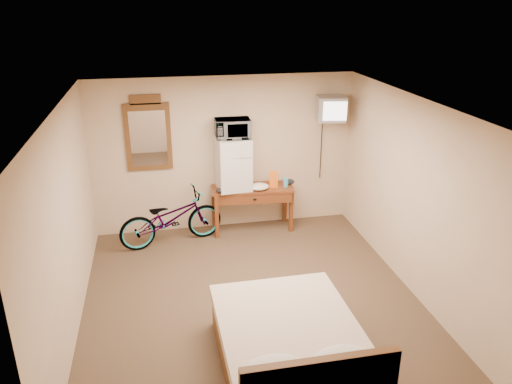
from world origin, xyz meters
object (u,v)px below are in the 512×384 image
crt_television (331,109)px  bed (291,349)px  microwave (233,129)px  desk (252,195)px  mini_fridge (233,164)px  blue_cup (286,182)px  wall_mirror (148,134)px  bicycle (171,218)px

crt_television → bed: crt_television is taller
microwave → bed: (0.03, -3.43, -1.43)m
desk → microwave: (-0.30, 0.04, 1.10)m
mini_fridge → microwave: bearing=56.3°
desk → bed: bed is taller
mini_fridge → blue_cup: mini_fridge is taller
microwave → blue_cup: size_ratio=3.81×
crt_television → bed: size_ratio=0.31×
desk → wall_mirror: wall_mirror is taller
mini_fridge → blue_cup: (0.84, -0.09, -0.35)m
blue_cup → crt_television: size_ratio=0.24×
microwave → mini_fridge: bearing=-121.8°
desk → bicycle: (-1.32, -0.20, -0.20)m
desk → bicycle: size_ratio=0.84×
desk → wall_mirror: size_ratio=1.15×
blue_cup → wall_mirror: 2.29m
desk → mini_fridge: mini_fridge is taller
wall_mirror → bed: 4.11m
microwave → crt_television: (1.56, -0.02, 0.24)m
bed → wall_mirror: bearing=109.8°
desk → blue_cup: (0.54, -0.05, 0.19)m
mini_fridge → bed: mini_fridge is taller
crt_television → wall_mirror: wall_mirror is taller
microwave → bicycle: size_ratio=0.33×
mini_fridge → crt_television: size_ratio=1.41×
desk → bed: 3.41m
desk → crt_television: (1.26, 0.02, 1.35)m
microwave → crt_television: crt_television is taller
mini_fridge → blue_cup: size_ratio=5.94×
mini_fridge → crt_television: bearing=-0.8°
desk → blue_cup: 0.57m
microwave → bed: 3.71m
microwave → bicycle: bearing=-164.8°
microwave → wall_mirror: 1.30m
microwave → crt_television: 1.58m
microwave → wall_mirror: (-1.28, 0.23, -0.08)m
mini_fridge → wall_mirror: (-1.28, 0.23, 0.48)m
desk → mini_fridge: 0.62m
wall_mirror → bed: wall_mirror is taller
mini_fridge → bed: bearing=-89.4°
desk → bicycle: 1.35m
microwave → bicycle: 1.68m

